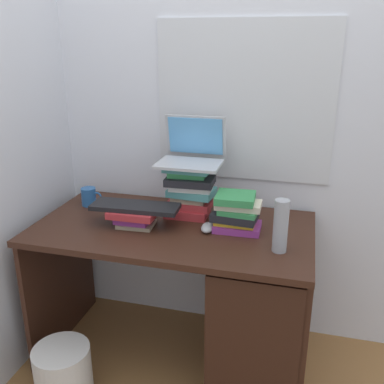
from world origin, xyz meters
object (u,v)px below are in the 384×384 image
object	(u,v)px
desk	(238,300)
laptop	(192,152)
keyboard	(135,207)
water_bottle	(281,226)
book_stack_keyboard_riser	(134,216)
book_stack_tall	(189,191)
mug	(89,197)
wastebasket	(63,374)
book_stack_side	(237,213)
computer_mouse	(208,227)

from	to	relation	value
desk	laptop	xyz separation A→B (m)	(-0.29, 0.22, 0.66)
keyboard	water_bottle	xyz separation A→B (m)	(0.69, -0.09, 0.02)
desk	book_stack_keyboard_riser	distance (m)	0.65
book_stack_tall	mug	xyz separation A→B (m)	(-0.56, -0.00, -0.08)
mug	book_stack_tall	bearing A→B (deg)	0.42
mug	wastebasket	world-z (taller)	mug
book_stack_tall	wastebasket	size ratio (longest dim) A/B	0.95
book_stack_side	keyboard	distance (m)	0.48
book_stack_side	keyboard	size ratio (longest dim) A/B	0.55
book_stack_side	mug	distance (m)	0.83
desk	water_bottle	distance (m)	0.50
computer_mouse	wastebasket	bearing A→B (deg)	-144.65
book_stack_tall	mug	size ratio (longest dim) A/B	2.29
mug	laptop	bearing A→B (deg)	5.38
book_stack_side	wastebasket	size ratio (longest dim) A/B	0.83
book_stack_keyboard_riser	wastebasket	distance (m)	0.80
water_bottle	wastebasket	xyz separation A→B (m)	(-0.92, -0.29, -0.73)
book_stack_tall	book_stack_keyboard_riser	bearing A→B (deg)	-138.58
book_stack_side	mug	xyz separation A→B (m)	(-0.82, 0.11, -0.04)
book_stack_side	laptop	size ratio (longest dim) A/B	0.74
desk	wastebasket	xyz separation A→B (m)	(-0.74, -0.40, -0.27)
water_bottle	computer_mouse	bearing A→B (deg)	160.65
book_stack_keyboard_riser	wastebasket	xyz separation A→B (m)	(-0.23, -0.38, -0.66)
book_stack_tall	keyboard	size ratio (longest dim) A/B	0.63
mug	wastebasket	bearing A→B (deg)	-79.05
laptop	wastebasket	xyz separation A→B (m)	(-0.45, -0.63, -0.94)
desk	book_stack_tall	distance (m)	0.58
computer_mouse	water_bottle	xyz separation A→B (m)	(0.34, -0.12, 0.10)
laptop	wastebasket	bearing A→B (deg)	-125.67
laptop	computer_mouse	size ratio (longest dim) A/B	2.99
book_stack_keyboard_riser	book_stack_side	distance (m)	0.49
book_stack_tall	laptop	xyz separation A→B (m)	(-0.00, 0.05, 0.19)
keyboard	book_stack_side	bearing A→B (deg)	5.77
desk	keyboard	xyz separation A→B (m)	(-0.51, -0.02, 0.44)
laptop	book_stack_keyboard_riser	bearing A→B (deg)	-132.15
desk	book_stack_keyboard_riser	xyz separation A→B (m)	(-0.52, -0.02, 0.39)
book_stack_side	book_stack_tall	bearing A→B (deg)	155.91
mug	water_bottle	distance (m)	1.07
mug	keyboard	bearing A→B (deg)	-28.37
mug	water_bottle	size ratio (longest dim) A/B	0.50
book_stack_side	water_bottle	xyz separation A→B (m)	(0.21, -0.17, 0.03)
wastebasket	water_bottle	bearing A→B (deg)	17.72
book_stack_tall	mug	distance (m)	0.57
book_stack_tall	laptop	distance (m)	0.20
book_stack_tall	computer_mouse	xyz separation A→B (m)	(0.13, -0.16, -0.11)
desk	book_stack_keyboard_riser	world-z (taller)	book_stack_keyboard_riser
book_stack_tall	water_bottle	world-z (taller)	book_stack_tall
computer_mouse	book_stack_side	bearing A→B (deg)	20.60
keyboard	mug	world-z (taller)	keyboard
book_stack_tall	keyboard	distance (m)	0.29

